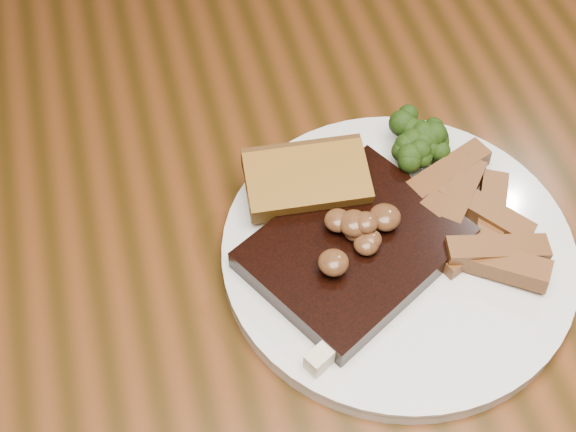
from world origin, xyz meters
name	(u,v)px	position (x,y,z in m)	size (l,w,h in m)	color
dining_table	(310,309)	(0.00, 0.00, 0.66)	(1.60, 0.90, 0.75)	#512810
chair_far	(293,14)	(0.15, 0.60, 0.48)	(0.44, 0.44, 0.88)	black
plate	(397,254)	(0.06, -0.02, 0.76)	(0.28, 0.28, 0.01)	white
steak	(355,249)	(0.03, -0.02, 0.77)	(0.16, 0.12, 0.02)	black
steak_bone	(377,310)	(0.03, -0.07, 0.77)	(0.14, 0.01, 0.02)	beige
mushroom_pile	(355,229)	(0.03, -0.02, 0.80)	(0.07, 0.07, 0.03)	brown
garlic_bread	(307,195)	(0.01, 0.04, 0.77)	(0.10, 0.05, 0.02)	#99651B
potato_wedges	(473,223)	(0.13, -0.02, 0.77)	(0.10, 0.10, 0.02)	brown
broccoli_cluster	(427,143)	(0.12, 0.06, 0.78)	(0.06, 0.06, 0.04)	#22390D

